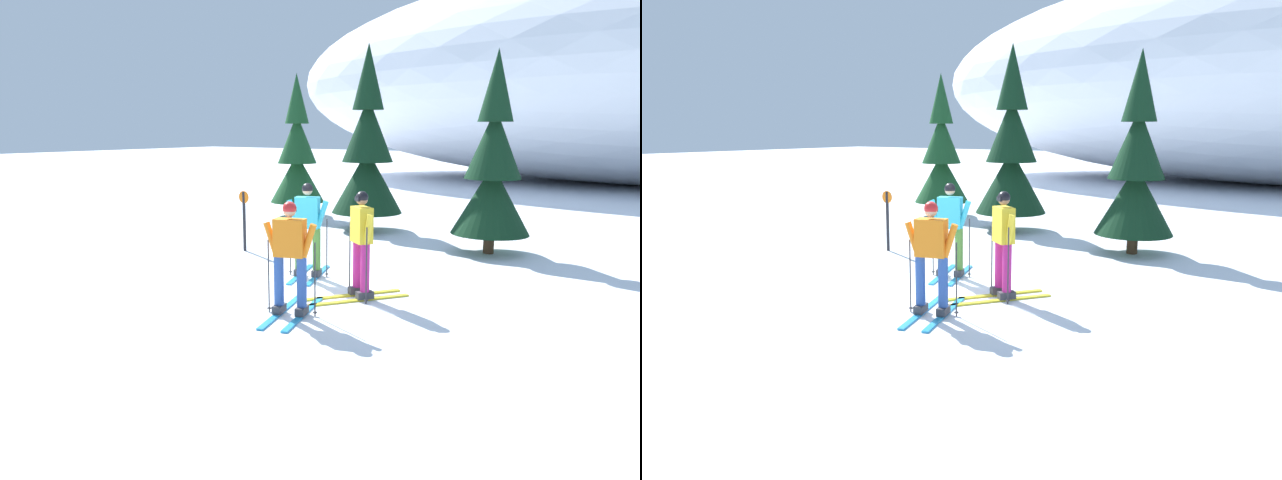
{
  "view_description": "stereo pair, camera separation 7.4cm",
  "coord_description": "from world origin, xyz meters",
  "views": [
    {
      "loc": [
        6.08,
        -7.7,
        2.77
      ],
      "look_at": [
        0.76,
        0.19,
        0.95
      ],
      "focal_mm": 32.74,
      "sensor_mm": 36.0,
      "label": 1
    },
    {
      "loc": [
        6.14,
        -7.66,
        2.77
      ],
      "look_at": [
        0.76,
        0.19,
        0.95
      ],
      "focal_mm": 32.74,
      "sensor_mm": 36.0,
      "label": 2
    }
  ],
  "objects": [
    {
      "name": "ground_plane",
      "position": [
        0.0,
        0.0,
        0.0
      ],
      "size": [
        120.0,
        120.0,
        0.0
      ],
      "primitive_type": "plane",
      "color": "white"
    },
    {
      "name": "skier_orange_jacket",
      "position": [
        1.0,
        -0.95,
        0.91
      ],
      "size": [
        0.96,
        1.82,
        1.73
      ],
      "color": "#2893CC",
      "rests_on": "ground"
    },
    {
      "name": "pine_tree_center_right",
      "position": [
        2.03,
        5.12,
        1.87
      ],
      "size": [
        1.72,
        1.72,
        4.46
      ],
      "color": "#47301E",
      "rests_on": "ground"
    },
    {
      "name": "skier_yellow_jacket",
      "position": [
        1.41,
        0.42,
        0.93
      ],
      "size": [
        1.39,
        1.69,
        1.78
      ],
      "color": "gold",
      "rests_on": "ground"
    },
    {
      "name": "skier_cyan_jacket",
      "position": [
        -0.13,
        1.1,
        0.95
      ],
      "size": [
        0.96,
        1.63,
        1.78
      ],
      "color": "#2893CC",
      "rests_on": "ground"
    },
    {
      "name": "pine_tree_center_left",
      "position": [
        -1.76,
        6.23,
        2.09
      ],
      "size": [
        1.93,
        1.93,
        5.0
      ],
      "color": "#47301E",
      "rests_on": "ground"
    },
    {
      "name": "trail_marker_post",
      "position": [
        -2.71,
        2.25,
        0.79
      ],
      "size": [
        0.28,
        0.07,
        1.38
      ],
      "color": "black",
      "rests_on": "ground"
    },
    {
      "name": "pine_tree_far_left",
      "position": [
        -4.98,
        7.41,
        1.87
      ],
      "size": [
        1.73,
        1.73,
        4.48
      ],
      "color": "#47301E",
      "rests_on": "ground"
    }
  ]
}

